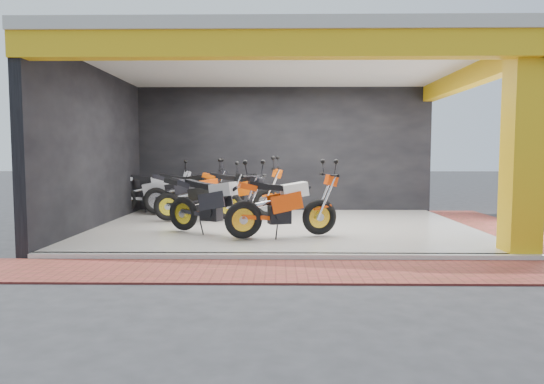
{
  "coord_description": "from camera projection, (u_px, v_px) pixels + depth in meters",
  "views": [
    {
      "loc": [
        -0.1,
        -8.48,
        1.64
      ],
      "look_at": [
        -0.24,
        1.13,
        0.9
      ],
      "focal_mm": 32.0,
      "sensor_mm": 36.0,
      "label": 1
    }
  ],
  "objects": [
    {
      "name": "header_beam_right",
      "position": [
        472.0,
        76.0,
        10.26
      ],
      "size": [
        0.3,
        6.4,
        0.4
      ],
      "primitive_type": "cube",
      "color": "gold",
      "rests_on": "corner_column"
    },
    {
      "name": "moto_row_b",
      "position": [
        267.0,
        189.0,
        11.69
      ],
      "size": [
        2.48,
        1.26,
        1.45
      ],
      "primitive_type": null,
      "rotation": [
        0.0,
        0.0,
        -0.17
      ],
      "color": "#EF570A",
      "rests_on": "showroom_floor"
    },
    {
      "name": "corner_column",
      "position": [
        523.0,
        148.0,
        7.64
      ],
      "size": [
        0.5,
        0.5,
        3.5
      ],
      "primitive_type": "cube",
      "color": "gold",
      "rests_on": "ground"
    },
    {
      "name": "moto_row_a",
      "position": [
        246.0,
        201.0,
        8.96
      ],
      "size": [
        2.4,
        1.8,
        1.38
      ],
      "primitive_type": null,
      "rotation": [
        0.0,
        0.0,
        -0.48
      ],
      "color": "black",
      "rests_on": "showroom_floor"
    },
    {
      "name": "moto_row_e",
      "position": [
        179.0,
        187.0,
        13.04
      ],
      "size": [
        2.32,
        1.24,
        1.34
      ],
      "primitive_type": null,
      "rotation": [
        0.0,
        0.0,
        0.2
      ],
      "color": "#A4A6AC",
      "rests_on": "showroom_floor"
    },
    {
      "name": "left_wall",
      "position": [
        95.0,
        150.0,
        10.5
      ],
      "size": [
        0.2,
        6.2,
        3.5
      ],
      "primitive_type": "cube",
      "color": "black",
      "rests_on": "ground"
    },
    {
      "name": "header_beam_front",
      "position": [
        286.0,
        45.0,
        7.33
      ],
      "size": [
        8.4,
        0.3,
        0.4
      ],
      "primitive_type": "cube",
      "color": "gold",
      "rests_on": "corner_column"
    },
    {
      "name": "moto_row_d",
      "position": [
        214.0,
        188.0,
        12.34
      ],
      "size": [
        2.28,
        0.87,
        1.39
      ],
      "primitive_type": null,
      "rotation": [
        0.0,
        0.0,
        0.01
      ],
      "color": "black",
      "rests_on": "showroom_floor"
    },
    {
      "name": "ground",
      "position": [
        284.0,
        247.0,
        8.58
      ],
      "size": [
        80.0,
        80.0,
        0.0
      ],
      "primitive_type": "plane",
      "color": "#2D2D30",
      "rests_on": "ground"
    },
    {
      "name": "moto_row_c",
      "position": [
        229.0,
        193.0,
        11.19
      ],
      "size": [
        2.24,
        0.98,
        1.33
      ],
      "primitive_type": null,
      "rotation": [
        0.0,
        0.0,
        0.08
      ],
      "color": "black",
      "rests_on": "showroom_floor"
    },
    {
      "name": "showroom_ceiling",
      "position": [
        284.0,
        62.0,
        10.29
      ],
      "size": [
        8.4,
        6.4,
        0.2
      ],
      "primitive_type": "cube",
      "color": "beige",
      "rests_on": "corner_column"
    },
    {
      "name": "back_wall",
      "position": [
        283.0,
        151.0,
        13.53
      ],
      "size": [
        8.2,
        0.2,
        3.5
      ],
      "primitive_type": "cube",
      "color": "black",
      "rests_on": "ground"
    },
    {
      "name": "paver_front",
      "position": [
        286.0,
        271.0,
        6.78
      ],
      "size": [
        9.0,
        1.4,
        0.03
      ],
      "primitive_type": "cube",
      "color": "#9B3832",
      "rests_on": "ground"
    },
    {
      "name": "moto_hero",
      "position": [
        320.0,
        200.0,
        9.13
      ],
      "size": [
        2.43,
        1.48,
        1.39
      ],
      "primitive_type": null,
      "rotation": [
        0.0,
        0.0,
        0.3
      ],
      "color": "#DD4109",
      "rests_on": "showroom_floor"
    },
    {
      "name": "showroom_floor",
      "position": [
        283.0,
        228.0,
        10.57
      ],
      "size": [
        8.0,
        6.0,
        0.1
      ],
      "primitive_type": "cube",
      "color": "white",
      "rests_on": "ground"
    },
    {
      "name": "floor_kerb",
      "position": [
        285.0,
        257.0,
        7.56
      ],
      "size": [
        8.0,
        0.2,
        0.1
      ],
      "primitive_type": "cube",
      "color": "white",
      "rests_on": "ground"
    },
    {
      "name": "paver_right",
      "position": [
        505.0,
        230.0,
        10.5
      ],
      "size": [
        1.4,
        7.0,
        0.03
      ],
      "primitive_type": "cube",
      "color": "#9B3832",
      "rests_on": "ground"
    }
  ]
}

